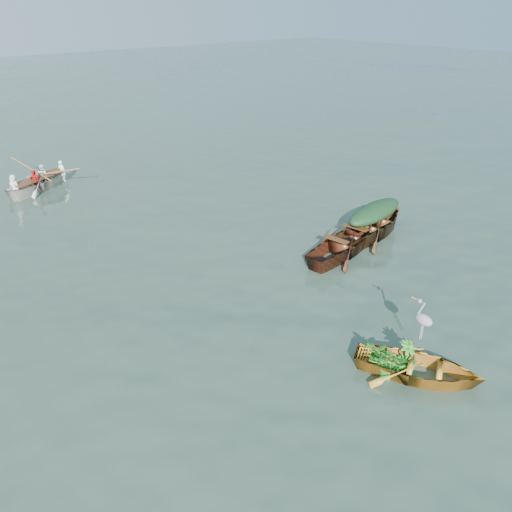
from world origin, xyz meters
The scene contains 11 objects.
ground centered at (0.00, 0.00, 0.00)m, with size 140.00×140.00×0.00m, color #34493E.
yellow_dinghy centered at (-0.32, -2.17, 0.00)m, with size 1.38×3.18×0.86m, color orange.
green_tarp_boat centered at (4.39, 2.75, 0.00)m, with size 1.54×4.95×1.19m, color #563214.
open_wooden_boat centered at (2.77, 2.51, 0.00)m, with size 1.44×4.62×1.09m, color #4F2513.
rowed_boat centered at (-2.38, 14.19, 0.00)m, with size 1.26×4.21×1.00m, color white.
green_tarp_cover centered at (4.39, 2.75, 0.86)m, with size 0.85×2.72×0.52m, color #15331C.
thwart_benches centered at (2.77, 2.51, 0.57)m, with size 0.86×2.31×0.04m, color #42250F, non-canonical shape.
heron centered at (0.13, -1.85, 0.89)m, with size 0.28×0.40×0.92m, color #9C9EA4, non-canonical shape.
dinghy_weeds centered at (-0.57, -1.68, 0.73)m, with size 0.70×0.90×0.60m, color #2C741E.
rowers centered at (-2.38, 14.19, 0.88)m, with size 1.14×2.95×0.76m, color white.
oars centered at (-2.38, 14.19, 0.53)m, with size 2.60×0.60×0.06m, color brown, non-canonical shape.
Camera 1 is at (-7.95, -6.19, 6.92)m, focal length 35.00 mm.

